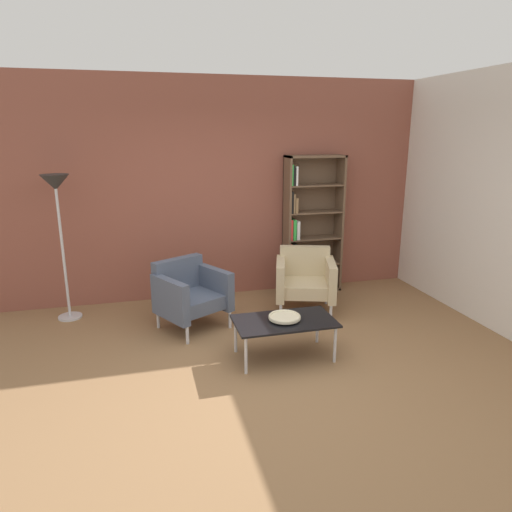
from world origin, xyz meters
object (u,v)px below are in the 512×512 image
object	(u,v)px
decorative_bowl	(285,317)
bookshelf_tall	(308,226)
coffee_table_low	(284,323)
armchair_near_window	(190,293)
armchair_by_bookshelf	(305,279)
floor_lamp_torchiere	(57,200)

from	to	relation	value
decorative_bowl	bookshelf_tall	bearing A→B (deg)	63.34
coffee_table_low	bookshelf_tall	bearing A→B (deg)	63.34
bookshelf_tall	decorative_bowl	size ratio (longest dim) A/B	5.94
decorative_bowl	armchair_near_window	bearing A→B (deg)	129.41
bookshelf_tall	armchair_by_bookshelf	distance (m)	0.93
bookshelf_tall	floor_lamp_torchiere	world-z (taller)	bookshelf_tall
armchair_by_bookshelf	floor_lamp_torchiere	size ratio (longest dim) A/B	0.50
decorative_bowl	armchair_near_window	world-z (taller)	armchair_near_window
decorative_bowl	floor_lamp_torchiere	world-z (taller)	floor_lamp_torchiere
floor_lamp_torchiere	coffee_table_low	bearing A→B (deg)	-36.19
bookshelf_tall	decorative_bowl	distance (m)	2.16
armchair_by_bookshelf	armchair_near_window	size ratio (longest dim) A/B	0.94
coffee_table_low	decorative_bowl	distance (m)	0.07
bookshelf_tall	coffee_table_low	xyz separation A→B (m)	(-0.94, -1.88, -0.56)
bookshelf_tall	decorative_bowl	xyz separation A→B (m)	(-0.94, -1.88, -0.49)
armchair_near_window	floor_lamp_torchiere	xyz separation A→B (m)	(-1.40, 0.63, 1.03)
decorative_bowl	armchair_near_window	xyz separation A→B (m)	(-0.82, 1.00, -0.02)
floor_lamp_torchiere	armchair_near_window	bearing A→B (deg)	-24.13
coffee_table_low	armchair_by_bookshelf	bearing A→B (deg)	60.79
bookshelf_tall	floor_lamp_torchiere	xyz separation A→B (m)	(-3.17, -0.25, 0.52)
coffee_table_low	armchair_by_bookshelf	xyz separation A→B (m)	(0.65, 1.16, 0.05)
coffee_table_low	armchair_near_window	bearing A→B (deg)	129.41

